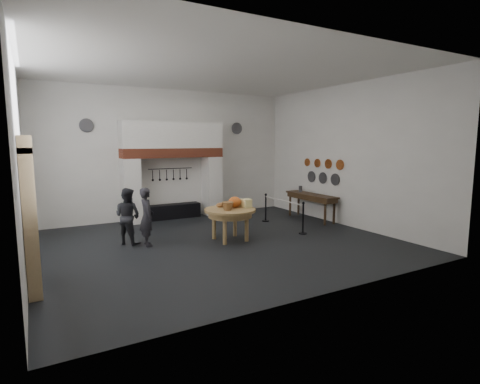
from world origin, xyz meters
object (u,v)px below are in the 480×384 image
visitor_far (128,216)px  barrier_post_far (266,208)px  iron_range (173,211)px  side_table (311,195)px  visitor_near (147,217)px  work_table (230,210)px  barrier_post_near (303,219)px

visitor_far → barrier_post_far: (4.73, 0.59, -0.30)m
iron_range → side_table: 4.87m
visitor_near → visitor_far: size_ratio=1.02×
iron_range → visitor_near: size_ratio=1.25×
work_table → barrier_post_near: size_ratio=1.56×
barrier_post_near → visitor_near: bearing=166.9°
visitor_far → work_table: bearing=-151.2°
barrier_post_near → barrier_post_far: same height
work_table → iron_range: bearing=95.7°
iron_range → barrier_post_near: size_ratio=2.11×
side_table → barrier_post_near: 2.18m
iron_range → work_table: 3.69m
iron_range → side_table: (4.10, -2.56, 0.62)m
visitor_near → barrier_post_near: size_ratio=1.69×
visitor_near → barrier_post_far: visitor_near is taller
side_table → barrier_post_near: same height
work_table → barrier_post_near: bearing=-10.8°
work_table → barrier_post_far: (2.20, 1.58, -0.39)m
work_table → visitor_near: size_ratio=0.92×
iron_range → barrier_post_near: barrier_post_near is taller
iron_range → barrier_post_near: bearing=-57.6°
iron_range → visitor_near: 3.55m
visitor_far → iron_range: bearing=-79.3°
visitor_far → side_table: bearing=-129.1°
side_table → barrier_post_far: size_ratio=2.44×
work_table → side_table: (3.74, 1.06, 0.03)m
visitor_near → barrier_post_near: visitor_near is taller
visitor_near → barrier_post_near: (4.33, -1.01, -0.31)m
work_table → barrier_post_near: barrier_post_near is taller
iron_range → visitor_far: bearing=-129.4°
work_table → visitor_near: visitor_near is taller
work_table → barrier_post_far: bearing=35.7°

